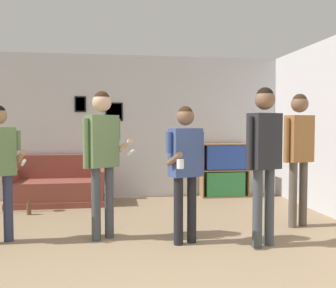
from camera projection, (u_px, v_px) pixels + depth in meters
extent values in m
cube|color=silver|center=(121.00, 127.00, 7.10)|extent=(8.56, 0.06, 2.70)
cube|color=black|center=(80.00, 104.00, 6.93)|extent=(0.21, 0.02, 0.29)
cube|color=#B2B2BC|center=(80.00, 104.00, 6.92)|extent=(0.16, 0.01, 0.25)
cube|color=black|center=(114.00, 112.00, 7.03)|extent=(0.32, 0.02, 0.34)
cube|color=gray|center=(114.00, 112.00, 7.02)|extent=(0.28, 0.01, 0.30)
cube|color=brown|center=(58.00, 201.00, 6.54)|extent=(1.64, 0.80, 0.10)
cube|color=brown|center=(58.00, 189.00, 6.53)|extent=(1.58, 0.74, 0.32)
cube|color=brown|center=(60.00, 166.00, 6.84)|extent=(1.58, 0.14, 0.42)
cube|color=brown|center=(12.00, 176.00, 6.41)|extent=(0.12, 0.74, 0.18)
cube|color=brown|center=(102.00, 174.00, 6.63)|extent=(0.12, 0.74, 0.18)
cube|color=olive|center=(202.00, 171.00, 7.15)|extent=(0.02, 0.30, 1.03)
cube|color=olive|center=(247.00, 170.00, 7.28)|extent=(0.02, 0.30, 1.03)
cube|color=olive|center=(222.00, 169.00, 7.36)|extent=(0.92, 0.01, 1.03)
cube|color=olive|center=(224.00, 196.00, 7.24)|extent=(0.87, 0.30, 0.02)
cube|color=olive|center=(225.00, 144.00, 7.19)|extent=(0.87, 0.30, 0.02)
cube|color=olive|center=(224.00, 170.00, 7.21)|extent=(0.87, 0.30, 0.02)
cube|color=#338447|center=(224.00, 184.00, 7.22)|extent=(0.75, 0.26, 0.46)
cube|color=#2847A3|center=(225.00, 157.00, 7.19)|extent=(0.75, 0.26, 0.46)
cylinder|color=#2D334C|center=(8.00, 208.00, 4.44)|extent=(0.11, 0.11, 0.80)
cylinder|color=#5B7A4C|center=(18.00, 140.00, 4.47)|extent=(0.07, 0.07, 0.24)
cylinder|color=#997051|center=(21.00, 156.00, 4.37)|extent=(0.18, 0.29, 0.18)
cylinder|color=white|center=(23.00, 163.00, 4.27)|extent=(0.09, 0.14, 0.09)
cylinder|color=#3D4247|center=(96.00, 204.00, 4.47)|extent=(0.11, 0.11, 0.88)
cylinder|color=#3D4247|center=(109.00, 202.00, 4.58)|extent=(0.11, 0.11, 0.88)
cube|color=#5B7A4C|center=(102.00, 141.00, 4.49)|extent=(0.41, 0.36, 0.62)
sphere|color=#D1A889|center=(102.00, 102.00, 4.46)|extent=(0.23, 0.23, 0.23)
sphere|color=#382314|center=(102.00, 99.00, 4.46)|extent=(0.19, 0.19, 0.19)
cylinder|color=#5B7A4C|center=(117.00, 129.00, 4.62)|extent=(0.07, 0.07, 0.26)
cylinder|color=#D1A889|center=(124.00, 146.00, 4.51)|extent=(0.22, 0.31, 0.19)
cylinder|color=white|center=(131.00, 152.00, 4.40)|extent=(0.10, 0.14, 0.09)
cylinder|color=#5B7A4C|center=(86.00, 143.00, 4.35)|extent=(0.07, 0.07, 0.59)
cylinder|color=black|center=(178.00, 211.00, 4.32)|extent=(0.11, 0.11, 0.79)
cylinder|color=black|center=(192.00, 209.00, 4.40)|extent=(0.11, 0.11, 0.79)
cube|color=#384C84|center=(185.00, 152.00, 4.33)|extent=(0.41, 0.31, 0.56)
sphere|color=brown|center=(185.00, 117.00, 4.31)|extent=(0.20, 0.20, 0.20)
sphere|color=#382314|center=(185.00, 113.00, 4.31)|extent=(0.17, 0.17, 0.17)
cylinder|color=#384C84|center=(201.00, 154.00, 4.43)|extent=(0.07, 0.07, 0.53)
cylinder|color=#384C84|center=(169.00, 142.00, 4.22)|extent=(0.07, 0.07, 0.24)
cylinder|color=brown|center=(174.00, 159.00, 4.12)|extent=(0.16, 0.29, 0.18)
cylinder|color=white|center=(180.00, 164.00, 4.00)|extent=(0.08, 0.08, 0.10)
cylinder|color=#3D4247|center=(257.00, 209.00, 4.22)|extent=(0.11, 0.11, 0.89)
cylinder|color=#3D4247|center=(269.00, 207.00, 4.30)|extent=(0.11, 0.11, 0.89)
cube|color=#232328|center=(264.00, 141.00, 4.22)|extent=(0.41, 0.31, 0.63)
sphere|color=brown|center=(265.00, 100.00, 4.20)|extent=(0.23, 0.23, 0.23)
sphere|color=black|center=(265.00, 96.00, 4.19)|extent=(0.20, 0.20, 0.20)
cylinder|color=#232328|center=(278.00, 143.00, 4.32)|extent=(0.07, 0.07, 0.59)
cylinder|color=#232328|center=(250.00, 143.00, 4.12)|extent=(0.07, 0.07, 0.59)
cylinder|color=brown|center=(293.00, 195.00, 5.05)|extent=(0.11, 0.11, 0.89)
cylinder|color=brown|center=(303.00, 194.00, 5.13)|extent=(0.11, 0.11, 0.89)
cube|color=#936033|center=(299.00, 139.00, 5.05)|extent=(0.40, 0.29, 0.63)
sphere|color=brown|center=(300.00, 104.00, 5.03)|extent=(0.23, 0.23, 0.23)
sphere|color=#382314|center=(300.00, 101.00, 5.03)|extent=(0.20, 0.20, 0.20)
cylinder|color=#936033|center=(311.00, 140.00, 5.14)|extent=(0.07, 0.07, 0.59)
cylinder|color=#936033|center=(287.00, 140.00, 4.97)|extent=(0.07, 0.07, 0.59)
cylinder|color=brown|center=(29.00, 210.00, 5.78)|extent=(0.07, 0.07, 0.16)
cylinder|color=brown|center=(29.00, 202.00, 5.77)|extent=(0.03, 0.03, 0.07)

